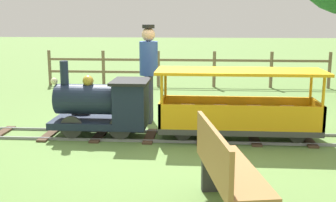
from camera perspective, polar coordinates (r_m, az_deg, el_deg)
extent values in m
plane|color=#608442|center=(6.15, 1.12, -5.05)|extent=(60.00, 60.00, 0.00)
cube|color=gray|center=(5.91, 0.91, -5.54)|extent=(0.03, 6.05, 0.04)
cube|color=gray|center=(6.38, 1.18, -4.24)|extent=(0.03, 6.05, 0.04)
cube|color=#4C3828|center=(6.33, 18.46, -5.02)|extent=(0.74, 0.14, 0.03)
cube|color=#4C3828|center=(6.19, 11.63, -5.03)|extent=(0.74, 0.14, 0.03)
cube|color=#4C3828|center=(6.14, 4.59, -4.97)|extent=(0.74, 0.14, 0.03)
cube|color=#4C3828|center=(6.18, -2.47, -4.83)|extent=(0.74, 0.14, 0.03)
cube|color=#4C3828|center=(6.31, -9.33, -4.63)|extent=(0.74, 0.14, 0.03)
cube|color=#4C3828|center=(6.53, -15.81, -4.38)|extent=(0.74, 0.14, 0.03)
cube|color=#4C3828|center=(6.82, -21.81, -4.09)|extent=(0.74, 0.14, 0.03)
cube|color=#192338|center=(6.26, -9.30, -2.92)|extent=(0.62, 1.40, 0.10)
cylinder|color=#192338|center=(6.23, -11.19, 0.26)|extent=(0.44, 0.85, 0.44)
cylinder|color=#B7932D|center=(6.36, -14.89, 0.31)|extent=(0.37, 0.02, 0.37)
cylinder|color=#192338|center=(6.25, -13.96, 3.79)|extent=(0.12, 0.12, 0.34)
sphere|color=#B7932D|center=(6.17, -10.84, 2.71)|extent=(0.16, 0.16, 0.16)
cube|color=#192338|center=(6.09, -5.05, -0.06)|extent=(0.62, 0.45, 0.55)
cube|color=black|center=(6.04, -5.10, 2.68)|extent=(0.70, 0.53, 0.04)
sphere|color=#F2EAB2|center=(6.32, -15.26, 2.62)|extent=(0.10, 0.10, 0.10)
cylinder|color=#2D2D2D|center=(6.12, -13.03, -3.48)|extent=(0.05, 0.32, 0.32)
cylinder|color=#2D2D2D|center=(6.58, -11.76, -2.39)|extent=(0.05, 0.32, 0.32)
cylinder|color=#2D2D2D|center=(5.95, -6.57, -3.68)|extent=(0.05, 0.32, 0.32)
cylinder|color=#2D2D2D|center=(6.42, -5.74, -2.54)|extent=(0.05, 0.32, 0.32)
cube|color=#3F3F3F|center=(6.12, 9.52, -3.54)|extent=(0.70, 2.25, 0.08)
cube|color=orange|center=(5.75, 9.87, -2.31)|extent=(0.04, 2.25, 0.35)
cube|color=orange|center=(6.39, 9.32, -0.92)|extent=(0.04, 2.25, 0.35)
cube|color=orange|center=(6.06, -0.87, -1.42)|extent=(0.70, 0.04, 0.35)
cube|color=orange|center=(6.27, 19.69, -1.68)|extent=(0.70, 0.04, 0.35)
cylinder|color=orange|center=(5.71, -0.86, -0.18)|extent=(0.04, 0.04, 0.75)
cylinder|color=orange|center=(6.33, -0.35, 0.98)|extent=(0.04, 0.04, 0.75)
cylinder|color=orange|center=(5.92, 20.34, -0.48)|extent=(0.04, 0.04, 0.75)
cylinder|color=orange|center=(6.52, 18.83, 0.67)|extent=(0.04, 0.04, 0.75)
cube|color=orange|center=(5.96, 9.77, 4.00)|extent=(0.80, 2.35, 0.04)
cube|color=olive|center=(6.19, 16.32, -2.15)|extent=(0.54, 0.20, 0.24)
cube|color=olive|center=(6.11, 11.84, -2.11)|extent=(0.54, 0.20, 0.24)
cube|color=olive|center=(6.06, 7.27, -2.05)|extent=(0.54, 0.20, 0.24)
cube|color=olive|center=(6.06, 2.66, -1.99)|extent=(0.54, 0.20, 0.24)
cylinder|color=#262626|center=(5.86, 2.02, -4.25)|extent=(0.04, 0.24, 0.24)
cylinder|color=#262626|center=(6.34, 2.20, -3.04)|extent=(0.04, 0.24, 0.24)
cylinder|color=#262626|center=(6.01, 17.23, -4.37)|extent=(0.04, 0.24, 0.24)
cylinder|color=#262626|center=(6.48, 16.28, -3.18)|extent=(0.04, 0.24, 0.24)
cylinder|color=#282D47|center=(6.88, -2.69, 0.15)|extent=(0.12, 0.12, 0.80)
cylinder|color=#282D47|center=(7.05, -2.51, 0.43)|extent=(0.12, 0.12, 0.80)
cylinder|color=#2D4C99|center=(6.87, -2.65, 5.83)|extent=(0.30, 0.30, 0.55)
sphere|color=tan|center=(6.84, -2.68, 9.04)|extent=(0.22, 0.22, 0.22)
cylinder|color=black|center=(6.84, -2.69, 10.13)|extent=(0.20, 0.20, 0.06)
cube|color=olive|center=(3.73, 8.77, -9.49)|extent=(1.35, 0.63, 0.06)
cube|color=olive|center=(3.62, 6.09, -6.70)|extent=(1.29, 0.27, 0.40)
cube|color=#333333|center=(4.32, 6.76, -9.44)|extent=(0.14, 0.33, 0.42)
cylinder|color=#756047|center=(11.03, 21.15, 3.92)|extent=(0.08, 0.08, 0.90)
cylinder|color=#756047|center=(10.71, 13.90, 4.15)|extent=(0.08, 0.08, 0.90)
cylinder|color=#756047|center=(10.57, 6.32, 4.32)|extent=(0.08, 0.08, 0.90)
cylinder|color=#756047|center=(10.61, -1.33, 4.42)|extent=(0.08, 0.08, 0.90)
cylinder|color=#756047|center=(10.84, -8.79, 4.44)|extent=(0.08, 0.08, 0.90)
cylinder|color=#756047|center=(11.24, -15.83, 4.38)|extent=(0.08, 0.08, 0.90)
cube|color=#756047|center=(10.54, 2.50, 5.59)|extent=(0.04, 7.05, 0.06)
cube|color=#756047|center=(10.58, 2.48, 3.90)|extent=(0.04, 7.05, 0.06)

